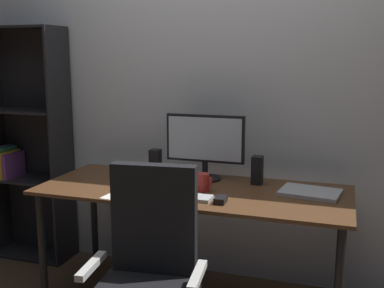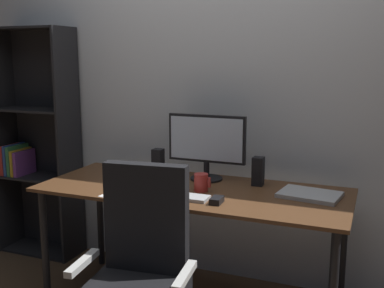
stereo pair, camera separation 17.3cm
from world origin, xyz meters
name	(u,v)px [view 2 (the right image)]	position (x,y,z in m)	size (l,w,h in m)	color
back_wall	(222,86)	(0.00, 0.53, 1.30)	(6.40, 0.10, 2.60)	silver
desk	(192,201)	(0.00, 0.00, 0.66)	(1.79, 0.72, 0.74)	#56351E
monitor	(207,143)	(0.01, 0.22, 0.97)	(0.49, 0.20, 0.40)	black
keyboard	(182,197)	(0.02, -0.20, 0.75)	(0.29, 0.11, 0.02)	#B7BABC
mouse	(217,200)	(0.22, -0.21, 0.76)	(0.06, 0.10, 0.03)	black
coffee_mug	(201,182)	(0.07, -0.03, 0.79)	(0.10, 0.08, 0.10)	#B72D28
laptop	(310,195)	(0.66, 0.09, 0.75)	(0.32, 0.23, 0.02)	#B7BABC
speaker_left	(158,162)	(-0.32, 0.21, 0.82)	(0.06, 0.07, 0.17)	black
speaker_right	(258,171)	(0.34, 0.21, 0.82)	(0.06, 0.07, 0.17)	black
paper_sheet	(129,192)	(-0.30, -0.21, 0.74)	(0.21, 0.30, 0.00)	white
bookshelf	(37,145)	(-1.41, 0.36, 0.83)	(0.62, 0.28, 1.70)	black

